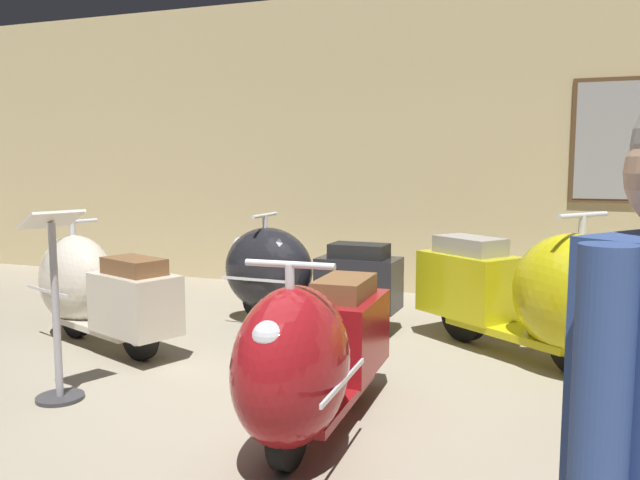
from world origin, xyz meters
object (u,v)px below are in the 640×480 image
scooter_1 (295,275)px  scooter_3 (538,294)px  scooter_0 (93,289)px  scooter_2 (311,357)px  info_stanchion (56,322)px

scooter_1 → scooter_3: scooter_3 is taller
scooter_0 → scooter_2: 2.48m
scooter_0 → info_stanchion: size_ratio=1.42×
info_stanchion → scooter_1: bearing=73.7°
scooter_0 → scooter_1: bearing=-117.8°
scooter_3 → info_stanchion: bearing=-110.0°
scooter_2 → scooter_3: (1.03, 1.75, 0.05)m
scooter_1 → scooter_3: bearing=170.2°
scooter_0 → info_stanchion: (0.61, -1.06, 0.04)m
scooter_0 → scooter_3: bearing=-147.3°
scooter_1 → scooter_2: same height
scooter_1 → scooter_3: size_ratio=0.92×
scooter_0 → scooter_1: size_ratio=1.02×
scooter_0 → scooter_2: scooter_2 is taller
scooter_0 → scooter_1: 1.66m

